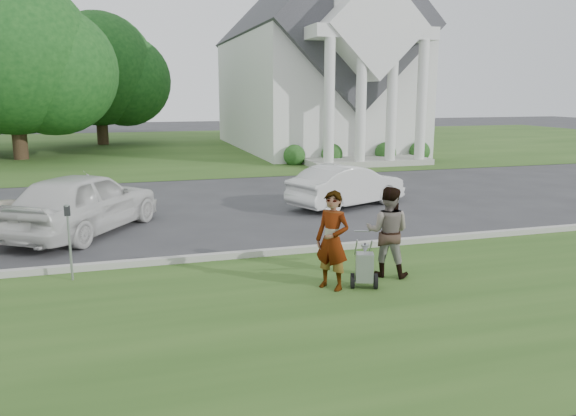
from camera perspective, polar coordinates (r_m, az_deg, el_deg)
name	(u,v)px	position (r m, az deg, el deg)	size (l,w,h in m)	color
ground	(263,264)	(11.90, -2.54, -5.70)	(120.00, 120.00, 0.00)	#333335
grass_strip	(308,317)	(9.19, 2.05, -11.04)	(80.00, 7.00, 0.01)	#294919
church_lawn	(165,147)	(38.29, -12.35, 6.09)	(80.00, 30.00, 0.01)	#294919
curb	(257,253)	(12.39, -3.15, -4.64)	(80.00, 0.18, 0.15)	#9E9E93
church	(314,53)	(36.18, 2.61, 15.45)	(9.19, 19.00, 24.10)	white
tree_left	(12,62)	(33.48, -26.24, 13.18)	(10.63, 8.40, 9.71)	#332316
tree_back	(99,75)	(41.06, -18.69, 12.72)	(9.61, 7.60, 8.89)	#332316
striping_cart	(364,268)	(10.44, 7.77, -6.07)	(0.71, 1.05, 0.91)	black
person_left	(332,241)	(10.20, 4.53, -3.39)	(0.66, 0.43, 1.81)	#999999
person_right	(388,232)	(11.07, 10.09, -2.45)	(0.86, 0.67, 1.77)	#999999
parking_meter_near	(69,233)	(11.38, -21.36, -2.41)	(0.11, 0.10, 1.49)	#9A9CA2
car_b	(84,202)	(15.19, -20.04, 0.56)	(1.91, 4.75, 1.62)	silver
car_d	(347,186)	(17.81, 6.02, 2.28)	(1.41, 4.03, 1.33)	silver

